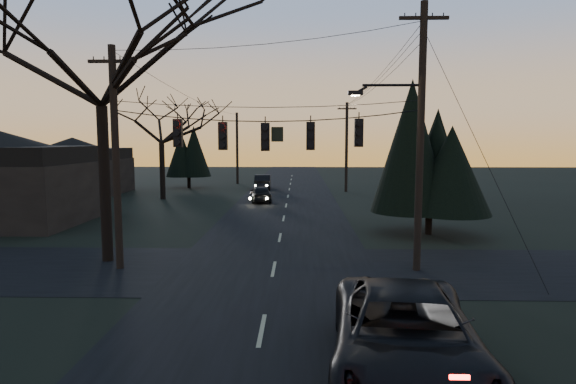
{
  "coord_description": "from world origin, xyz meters",
  "views": [
    {
      "loc": [
        0.97,
        -8.15,
        5.0
      ],
      "look_at": [
        0.58,
        8.86,
        3.14
      ],
      "focal_mm": 30.0,
      "sensor_mm": 36.0,
      "label": 1
    }
  ],
  "objects_px": {
    "utility_pole_left": "(120,268)",
    "evergreen_right": "(431,150)",
    "utility_pole_far_r": "(346,192)",
    "suv_near": "(406,337)",
    "bare_tree_left": "(99,41)",
    "sedan_oncoming_a": "(261,194)",
    "sedan_oncoming_b": "(263,182)",
    "utility_pole_far_l": "(238,184)",
    "utility_pole_right": "(416,270)"
  },
  "relations": [
    {
      "from": "utility_pole_far_r",
      "to": "utility_pole_right",
      "type": "bearing_deg",
      "value": -90.0
    },
    {
      "from": "utility_pole_far_l",
      "to": "suv_near",
      "type": "xyz_separation_m",
      "value": [
        9.2,
        -44.48,
        0.91
      ]
    },
    {
      "from": "utility_pole_far_l",
      "to": "sedan_oncoming_b",
      "type": "relative_size",
      "value": 1.8
    },
    {
      "from": "utility_pole_far_r",
      "to": "utility_pole_far_l",
      "type": "height_order",
      "value": "utility_pole_far_r"
    },
    {
      "from": "utility_pole_right",
      "to": "sedan_oncoming_a",
      "type": "relative_size",
      "value": 2.57
    },
    {
      "from": "utility_pole_right",
      "to": "evergreen_right",
      "type": "bearing_deg",
      "value": 71.81
    },
    {
      "from": "suv_near",
      "to": "sedan_oncoming_a",
      "type": "xyz_separation_m",
      "value": [
        -5.31,
        28.63,
        -0.25
      ]
    },
    {
      "from": "utility_pole_right",
      "to": "sedan_oncoming_b",
      "type": "xyz_separation_m",
      "value": [
        -8.19,
        30.2,
        0.73
      ]
    },
    {
      "from": "utility_pole_far_r",
      "to": "utility_pole_far_l",
      "type": "bearing_deg",
      "value": 145.18
    },
    {
      "from": "sedan_oncoming_a",
      "to": "sedan_oncoming_b",
      "type": "distance_m",
      "value": 10.07
    },
    {
      "from": "utility_pole_right",
      "to": "sedan_oncoming_a",
      "type": "height_order",
      "value": "utility_pole_right"
    },
    {
      "from": "suv_near",
      "to": "utility_pole_far_r",
      "type": "bearing_deg",
      "value": 92.53
    },
    {
      "from": "utility_pole_right",
      "to": "sedan_oncoming_b",
      "type": "bearing_deg",
      "value": 105.18
    },
    {
      "from": "suv_near",
      "to": "sedan_oncoming_b",
      "type": "xyz_separation_m",
      "value": [
        -5.89,
        38.68,
        -0.18
      ]
    },
    {
      "from": "utility_pole_left",
      "to": "utility_pole_far_r",
      "type": "distance_m",
      "value": 30.27
    },
    {
      "from": "evergreen_right",
      "to": "sedan_oncoming_b",
      "type": "bearing_deg",
      "value": 114.56
    },
    {
      "from": "suv_near",
      "to": "sedan_oncoming_a",
      "type": "bearing_deg",
      "value": 106.65
    },
    {
      "from": "utility_pole_far_r",
      "to": "sedan_oncoming_b",
      "type": "distance_m",
      "value": 8.51
    },
    {
      "from": "evergreen_right",
      "to": "sedan_oncoming_b",
      "type": "distance_m",
      "value": 25.62
    },
    {
      "from": "bare_tree_left",
      "to": "sedan_oncoming_b",
      "type": "bearing_deg",
      "value": 81.67
    },
    {
      "from": "utility_pole_far_l",
      "to": "suv_near",
      "type": "bearing_deg",
      "value": -78.32
    },
    {
      "from": "bare_tree_left",
      "to": "utility_pole_left",
      "type": "bearing_deg",
      "value": -51.03
    },
    {
      "from": "bare_tree_left",
      "to": "sedan_oncoming_a",
      "type": "xyz_separation_m",
      "value": [
        4.83,
        18.98,
        -8.21
      ]
    },
    {
      "from": "sedan_oncoming_a",
      "to": "utility_pole_far_r",
      "type": "bearing_deg",
      "value": -143.41
    },
    {
      "from": "utility_pole_left",
      "to": "evergreen_right",
      "type": "bearing_deg",
      "value": 27.28
    },
    {
      "from": "bare_tree_left",
      "to": "sedan_oncoming_b",
      "type": "relative_size",
      "value": 2.85
    },
    {
      "from": "utility_pole_far_l",
      "to": "suv_near",
      "type": "relative_size",
      "value": 1.22
    },
    {
      "from": "bare_tree_left",
      "to": "evergreen_right",
      "type": "xyz_separation_m",
      "value": [
        14.79,
        5.98,
        -4.43
      ]
    },
    {
      "from": "utility_pole_left",
      "to": "utility_pole_far_r",
      "type": "xyz_separation_m",
      "value": [
        11.5,
        28.0,
        0.0
      ]
    },
    {
      "from": "suv_near",
      "to": "sedan_oncoming_b",
      "type": "height_order",
      "value": "suv_near"
    },
    {
      "from": "utility_pole_right",
      "to": "sedan_oncoming_b",
      "type": "relative_size",
      "value": 2.25
    },
    {
      "from": "evergreen_right",
      "to": "utility_pole_right",
      "type": "bearing_deg",
      "value": -108.19
    },
    {
      "from": "utility_pole_far_r",
      "to": "suv_near",
      "type": "bearing_deg",
      "value": -93.61
    },
    {
      "from": "suv_near",
      "to": "bare_tree_left",
      "type": "bearing_deg",
      "value": 142.57
    },
    {
      "from": "utility_pole_far_r",
      "to": "bare_tree_left",
      "type": "height_order",
      "value": "bare_tree_left"
    },
    {
      "from": "utility_pole_left",
      "to": "evergreen_right",
      "type": "height_order",
      "value": "evergreen_right"
    },
    {
      "from": "utility_pole_left",
      "to": "sedan_oncoming_a",
      "type": "xyz_separation_m",
      "value": [
        3.89,
        20.15,
        0.66
      ]
    },
    {
      "from": "utility_pole_right",
      "to": "utility_pole_left",
      "type": "distance_m",
      "value": 11.5
    },
    {
      "from": "utility_pole_left",
      "to": "utility_pole_far_l",
      "type": "distance_m",
      "value": 36.0
    },
    {
      "from": "utility_pole_left",
      "to": "evergreen_right",
      "type": "relative_size",
      "value": 1.1
    },
    {
      "from": "utility_pole_far_l",
      "to": "evergreen_right",
      "type": "bearing_deg",
      "value": -64.37
    },
    {
      "from": "utility_pole_right",
      "to": "suv_near",
      "type": "bearing_deg",
      "value": -105.17
    },
    {
      "from": "sedan_oncoming_b",
      "to": "evergreen_right",
      "type": "bearing_deg",
      "value": 111.8
    },
    {
      "from": "utility_pole_far_r",
      "to": "utility_pole_far_l",
      "type": "xyz_separation_m",
      "value": [
        -11.5,
        8.0,
        0.0
      ]
    },
    {
      "from": "utility_pole_far_r",
      "to": "suv_near",
      "type": "height_order",
      "value": "utility_pole_far_r"
    },
    {
      "from": "utility_pole_far_r",
      "to": "bare_tree_left",
      "type": "bearing_deg",
      "value": -114.87
    },
    {
      "from": "utility_pole_right",
      "to": "suv_near",
      "type": "height_order",
      "value": "utility_pole_right"
    },
    {
      "from": "suv_near",
      "to": "utility_pole_far_l",
      "type": "bearing_deg",
      "value": 107.82
    },
    {
      "from": "evergreen_right",
      "to": "sedan_oncoming_a",
      "type": "height_order",
      "value": "evergreen_right"
    },
    {
      "from": "utility_pole_left",
      "to": "bare_tree_left",
      "type": "height_order",
      "value": "bare_tree_left"
    }
  ]
}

